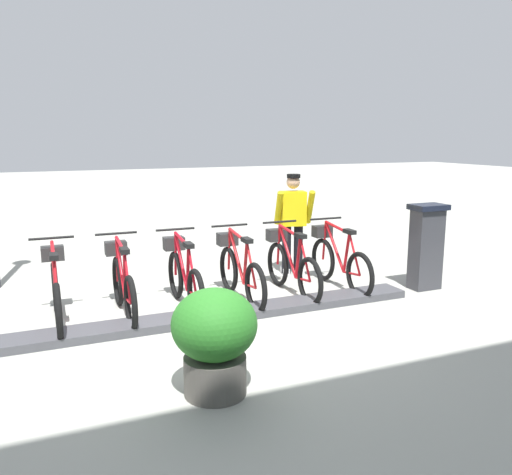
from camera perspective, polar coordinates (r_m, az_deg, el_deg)
name	(u,v)px	position (r m, az deg, el deg)	size (l,w,h in m)	color
ground_plane	(213,319)	(6.72, -4.64, -8.83)	(60.00, 60.00, 0.00)	#A6A79D
dock_rail_base	(213,316)	(6.71, -4.65, -8.42)	(0.44, 5.60, 0.10)	#47474C
payment_kiosk	(426,245)	(8.25, 17.90, -0.80)	(0.36, 0.52, 1.28)	#38383D
bike_docked_0	(338,260)	(8.06, 8.84, -2.38)	(1.72, 0.54, 1.02)	black
bike_docked_1	(291,265)	(7.67, 3.76, -2.95)	(1.72, 0.54, 1.02)	black
bike_docked_2	(239,270)	(7.36, -1.81, -3.55)	(1.72, 0.54, 1.02)	black
bike_docked_3	(184,276)	(7.11, -7.83, -4.16)	(1.72, 0.54, 1.02)	black
bike_docked_4	(123,283)	(6.95, -14.21, -4.76)	(1.72, 0.54, 1.02)	black
bike_docked_5	(56,290)	(6.89, -20.82, -5.31)	(1.72, 0.54, 1.02)	black
worker_near_rack	(293,220)	(8.66, 4.01, 1.88)	(0.55, 0.68, 1.66)	white
planter_bush	(215,336)	(4.73, -4.51, -10.59)	(0.76, 0.76, 0.97)	#59544C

